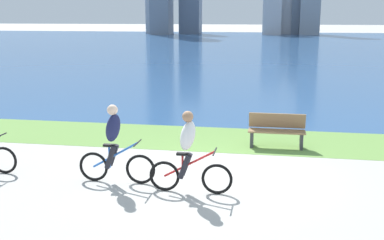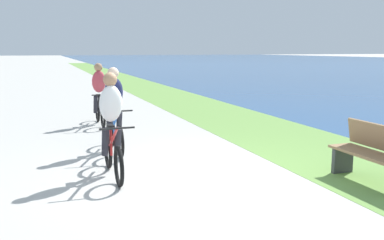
% 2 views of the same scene
% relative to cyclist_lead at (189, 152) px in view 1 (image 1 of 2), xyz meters
% --- Properties ---
extents(ground_plane, '(300.00, 300.00, 0.00)m').
position_rel_cyclist_lead_xyz_m(ground_plane, '(0.27, 1.17, -0.83)').
color(ground_plane, '#B2AFA8').
extents(grass_strip_bayside, '(120.00, 2.76, 0.01)m').
position_rel_cyclist_lead_xyz_m(grass_strip_bayside, '(0.27, 4.22, -0.83)').
color(grass_strip_bayside, '#6B9947').
rests_on(grass_strip_bayside, ground).
extents(bay_water_surface, '(300.00, 78.99, 0.00)m').
position_rel_cyclist_lead_xyz_m(bay_water_surface, '(0.27, 45.10, -0.83)').
color(bay_water_surface, '#2D568C').
rests_on(bay_water_surface, ground).
extents(cyclist_lead, '(1.69, 0.52, 1.66)m').
position_rel_cyclist_lead_xyz_m(cyclist_lead, '(0.00, 0.00, 0.00)').
color(cyclist_lead, black).
rests_on(cyclist_lead, ground).
extents(cyclist_trailing, '(1.67, 0.52, 1.68)m').
position_rel_cyclist_lead_xyz_m(cyclist_trailing, '(-1.63, 0.31, 0.00)').
color(cyclist_trailing, black).
rests_on(cyclist_trailing, ground).
extents(bench_near_path, '(1.50, 0.47, 0.90)m').
position_rel_cyclist_lead_xyz_m(bench_near_path, '(1.73, 3.66, -0.38)').
color(bench_near_path, olive).
rests_on(bench_near_path, ground).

